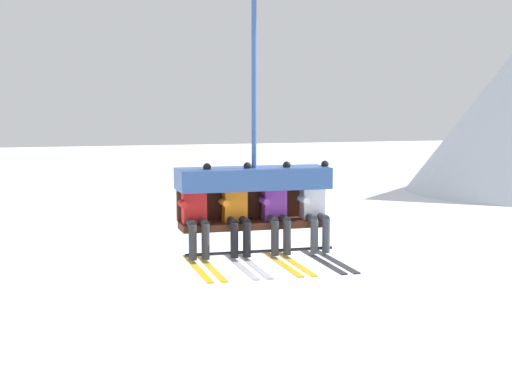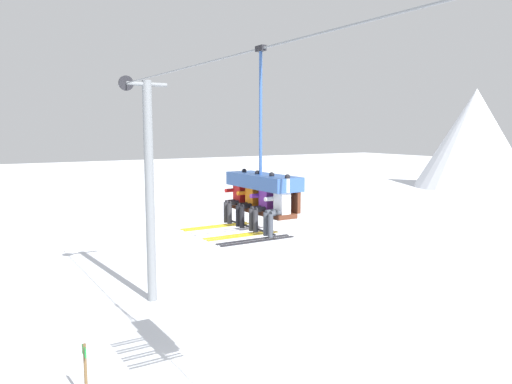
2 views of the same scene
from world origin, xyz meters
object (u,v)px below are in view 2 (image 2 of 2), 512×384
skier_purple (262,202)px  trail_sign (85,371)px  chairlift_chair (263,186)px  skier_white (277,205)px  lift_tower_near (149,187)px  skier_orange (249,199)px  skier_red (236,196)px

skier_purple → trail_sign: size_ratio=1.06×
chairlift_chair → trail_sign: (-2.88, -3.37, -4.68)m
skier_purple → skier_white: same height
lift_tower_near → skier_orange: bearing=-5.8°
trail_sign → skier_red: bearing=57.3°
skier_red → skier_white: bearing=0.0°
chairlift_chair → trail_sign: 6.44m
trail_sign → lift_tower_near: bearing=148.0°
skier_white → trail_sign: 6.57m
skier_red → skier_white: size_ratio=1.00×
skier_orange → skier_purple: bearing=0.0°
skier_red → skier_orange: bearing=0.0°
chairlift_chair → skier_orange: chairlift_chair is taller
skier_white → trail_sign: (-3.75, -3.15, -4.37)m
lift_tower_near → skier_red: (8.54, -0.92, 0.69)m
lift_tower_near → chairlift_chair: 9.49m
chairlift_chair → skier_purple: 0.48m
skier_white → lift_tower_near: bearing=174.9°
skier_white → trail_sign: skier_white is taller
skier_red → skier_white: same height
skier_purple → trail_sign: bearing=-135.2°
lift_tower_near → skier_purple: (9.70, -0.92, 0.69)m
skier_red → trail_sign: (-2.02, -3.15, -4.37)m
skier_orange → skier_white: same height
skier_red → lift_tower_near: bearing=173.8°
skier_orange → skier_white: bearing=0.0°
chairlift_chair → skier_white: bearing=-13.8°
skier_purple → skier_red: bearing=180.0°
lift_tower_near → chairlift_chair: bearing=-4.3°
chairlift_chair → skier_red: bearing=-166.1°
skier_orange → trail_sign: (-2.60, -3.15, -4.37)m
chairlift_chair → skier_red: (-0.86, -0.21, -0.31)m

